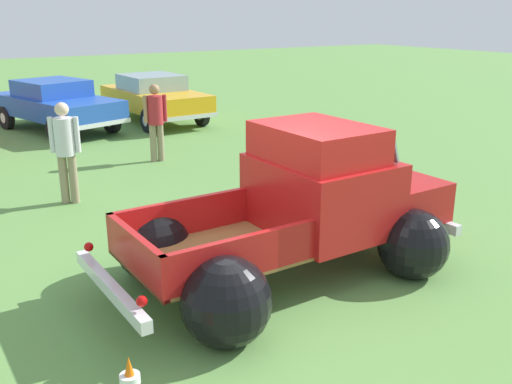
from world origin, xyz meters
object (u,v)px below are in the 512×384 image
vintage_pickup_truck (305,215)px  spectator_2 (65,146)px  show_car_1 (56,103)px  show_car_2 (154,96)px  spectator_1 (156,118)px

vintage_pickup_truck → spectator_2: bearing=111.5°
show_car_1 → show_car_2: same height
show_car_1 → vintage_pickup_truck: bearing=-13.9°
spectator_1 → show_car_1: bearing=21.8°
show_car_1 → spectator_2: size_ratio=2.59×
show_car_2 → spectator_2: 7.91m
show_car_1 → show_car_2: (2.91, -0.18, 0.00)m
vintage_pickup_truck → spectator_2: vintage_pickup_truck is taller
vintage_pickup_truck → show_car_1: 11.22m
spectator_1 → vintage_pickup_truck: bearing=-176.1°
show_car_1 → show_car_2: bearing=70.7°
vintage_pickup_truck → spectator_2: 4.84m
show_car_1 → spectator_1: spectator_1 is taller
vintage_pickup_truck → show_car_2: 11.32m
spectator_2 → vintage_pickup_truck: bearing=52.8°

